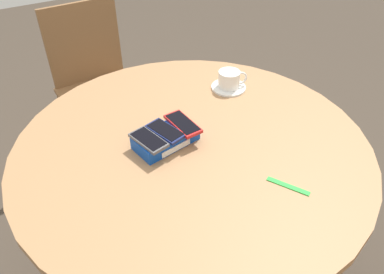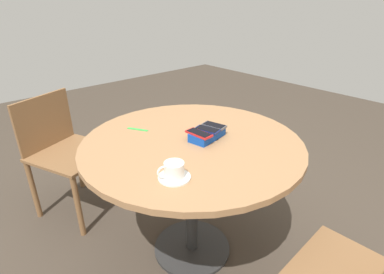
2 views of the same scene
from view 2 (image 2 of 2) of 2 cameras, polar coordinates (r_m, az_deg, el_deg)
name	(u,v)px [view 2 (image 2 of 2)]	position (r m, az deg, el deg)	size (l,w,h in m)	color
ground_plane	(192,248)	(2.01, 0.00, -20.40)	(8.00, 8.00, 0.00)	#42382D
round_table	(192,159)	(1.62, 0.00, -4.13)	(1.16, 1.16, 0.76)	#2D2D2D
phone_box	(207,134)	(1.58, 2.90, 0.50)	(0.22, 0.14, 0.05)	#0F42AD
phone_gray	(214,126)	(1.62, 4.24, 2.20)	(0.09, 0.14, 0.01)	#515156
phone_navy	(207,130)	(1.57, 2.95, 1.42)	(0.10, 0.14, 0.01)	navy
phone_red	(199,133)	(1.52, 1.33, 0.69)	(0.07, 0.14, 0.01)	red
saucer	(174,177)	(1.25, -3.38, -7.67)	(0.14, 0.14, 0.01)	white
coffee_cup	(174,170)	(1.23, -3.53, -6.21)	(0.11, 0.08, 0.07)	white
lanyard_strap	(138,129)	(1.72, -10.30, 1.44)	(0.12, 0.02, 0.00)	green
chair_near_window	(66,151)	(2.26, -22.93, -2.50)	(0.60, 0.60, 0.84)	brown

